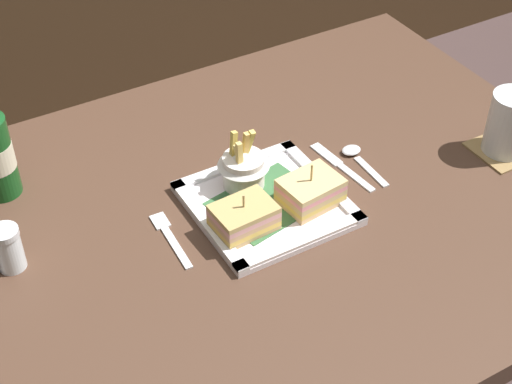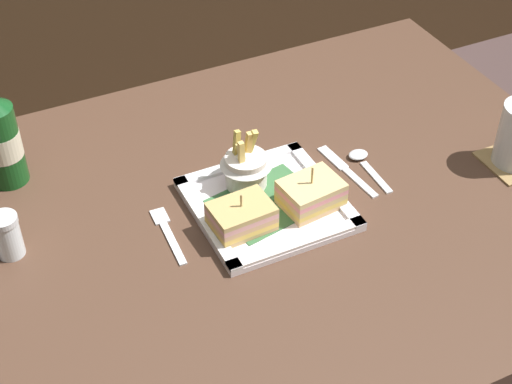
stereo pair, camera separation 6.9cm
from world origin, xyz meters
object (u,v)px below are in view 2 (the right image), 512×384
fork (167,232)px  pepper_shaker (8,238)px  dining_table (246,272)px  knife (345,169)px  fries_cup (246,165)px  square_plate (267,204)px  sandwich_half_left (242,217)px  spoon (362,160)px  sandwich_half_right (311,194)px

fork → pepper_shaker: size_ratio=1.83×
dining_table → knife: 0.25m
fries_cup → knife: fries_cup is taller
knife → pepper_shaker: (-0.56, 0.05, 0.03)m
pepper_shaker → square_plate: bearing=-10.7°
sandwich_half_left → spoon: (0.26, 0.07, -0.03)m
fork → knife: bearing=2.6°
fries_cup → knife: bearing=-8.9°
fries_cup → pepper_shaker: bearing=177.3°
sandwich_half_right → fries_cup: size_ratio=0.95×
fork → spoon: spoon is taller
fork → spoon: (0.37, 0.02, 0.00)m
sandwich_half_left → pepper_shaker: bearing=161.9°
fork → dining_table: bearing=-6.7°
dining_table → square_plate: 0.15m
square_plate → pepper_shaker: bearing=169.3°
sandwich_half_right → square_plate: bearing=150.2°
fries_cup → spoon: 0.22m
sandwich_half_right → sandwich_half_left: bearing=-180.0°
sandwich_half_right → dining_table: bearing=161.1°
fork → knife: same height
spoon → pepper_shaker: (-0.60, 0.04, 0.03)m
knife → dining_table: bearing=-171.6°
dining_table → knife: (0.20, 0.03, 0.14)m
square_plate → sandwich_half_right: (0.06, -0.03, 0.03)m
knife → spoon: spoon is taller
fries_cup → fork: size_ratio=0.79×
fries_cup → spoon: size_ratio=0.89×
fries_cup → spoon: (0.21, -0.02, -0.05)m
fork → pepper_shaker: pepper_shaker is taller
fork → spoon: size_ratio=1.12×
fries_cup → spoon: bearing=-6.3°
spoon → dining_table: bearing=-172.0°
sandwich_half_left → knife: (0.22, 0.06, -0.03)m
square_plate → pepper_shaker: (-0.39, 0.07, 0.03)m
sandwich_half_left → fries_cup: bearing=61.0°
dining_table → square_plate: square_plate is taller
dining_table → fries_cup: size_ratio=11.43×
sandwich_half_left → sandwich_half_right: 0.12m
square_plate → spoon: size_ratio=1.94×
square_plate → fries_cup: size_ratio=2.19×
dining_table → fries_cup: (0.03, 0.06, 0.18)m
pepper_shaker → spoon: bearing=-4.0°
sandwich_half_left → pepper_shaker: (-0.33, 0.11, 0.00)m
fork → knife: size_ratio=0.86×
dining_table → fork: (-0.13, 0.01, 0.14)m
sandwich_half_left → fork: size_ratio=0.72×
sandwich_half_left → square_plate: bearing=29.8°
sandwich_half_left → fork: sandwich_half_left is taller
sandwich_half_right → knife: size_ratio=0.64×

